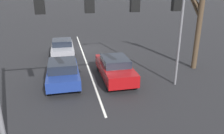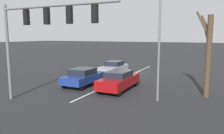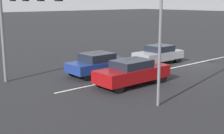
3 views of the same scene
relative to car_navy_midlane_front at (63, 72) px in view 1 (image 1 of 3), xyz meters
name	(u,v)px [view 1 (image 1 of 3)]	position (x,y,z in m)	size (l,w,h in m)	color
ground_plane	(82,49)	(-1.84, -7.89, -0.78)	(240.00, 240.00, 0.00)	black
lane_stripe_left_divider	(85,59)	(-1.84, -4.74, -0.78)	(0.12, 18.30, 0.01)	silver
car_navy_midlane_front	(63,72)	(0.00, 0.00, 0.00)	(1.88, 4.21, 1.49)	navy
car_maroon_leftlane_front	(115,68)	(-3.29, 0.01, 0.00)	(1.81, 4.70, 1.51)	maroon
car_gray_midlane_second	(62,48)	(-0.04, -6.00, -0.02)	(1.84, 4.09, 1.46)	gray
traffic_signal_gantry	(72,17)	(-0.52, 5.39, 3.94)	(8.06, 0.37, 6.18)	slate
street_lamp_left_shoulder	(179,7)	(-6.54, 1.66, 3.88)	(2.04, 0.24, 8.06)	slate
bare_tree_near	(197,26)	(-9.50, -0.85, 2.37)	(1.22, 1.46, 5.93)	#423323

